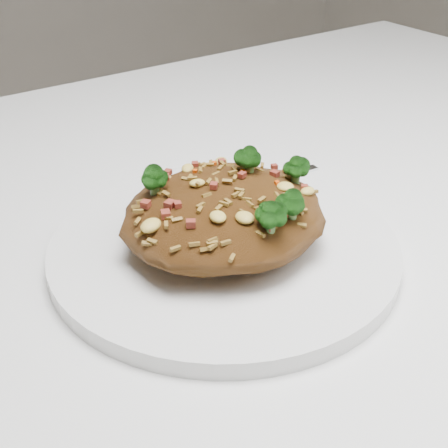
{
  "coord_description": "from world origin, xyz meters",
  "views": [
    {
      "loc": [
        -0.32,
        -0.4,
        1.03
      ],
      "look_at": [
        -0.09,
        -0.06,
        0.78
      ],
      "focal_mm": 50.0,
      "sensor_mm": 36.0,
      "label": 1
    }
  ],
  "objects_px": {
    "fried_rice": "(225,206)",
    "fork": "(251,185)",
    "dining_table": "(258,273)",
    "plate": "(224,248)"
  },
  "relations": [
    {
      "from": "dining_table",
      "to": "fork",
      "type": "relative_size",
      "value": 7.38
    },
    {
      "from": "dining_table",
      "to": "fried_rice",
      "type": "relative_size",
      "value": 7.55
    },
    {
      "from": "fried_rice",
      "to": "fork",
      "type": "relative_size",
      "value": 0.98
    },
    {
      "from": "dining_table",
      "to": "fork",
      "type": "xyz_separation_m",
      "value": [
        -0.02,
        -0.0,
        0.11
      ]
    },
    {
      "from": "fried_rice",
      "to": "fork",
      "type": "bearing_deg",
      "value": 40.11
    },
    {
      "from": "dining_table",
      "to": "fried_rice",
      "type": "height_order",
      "value": "fried_rice"
    },
    {
      "from": "dining_table",
      "to": "fork",
      "type": "bearing_deg",
      "value": -164.23
    },
    {
      "from": "dining_table",
      "to": "fork",
      "type": "distance_m",
      "value": 0.11
    },
    {
      "from": "plate",
      "to": "fried_rice",
      "type": "xyz_separation_m",
      "value": [
        0.0,
        -0.0,
        0.04
      ]
    },
    {
      "from": "dining_table",
      "to": "fork",
      "type": "height_order",
      "value": "fork"
    }
  ]
}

